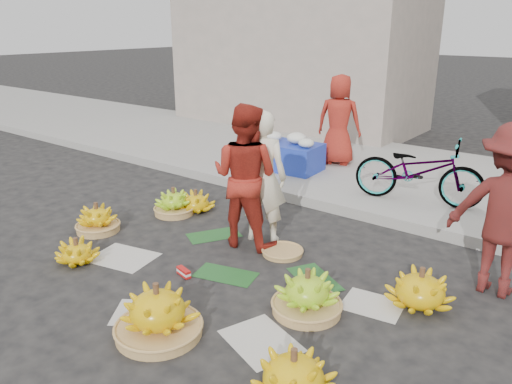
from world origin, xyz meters
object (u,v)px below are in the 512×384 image
Objects in this scene: banana_bunch_0 at (97,219)px; banana_bunch_4 at (307,294)px; bicycle at (419,171)px; vendor_cream at (262,177)px; flower_table at (288,154)px.

banana_bunch_4 reaches higher than banana_bunch_0.
vendor_cream is at bearing 141.41° from bicycle.
flower_table reaches higher than banana_bunch_4.
bicycle is at bearing 47.77° from banana_bunch_0.
bicycle is (-0.19, 3.22, 0.40)m from banana_bunch_4.
banana_bunch_0 is 3.14m from banana_bunch_4.
banana_bunch_0 is 2.22m from vendor_cream.
banana_bunch_4 is at bearing -56.71° from flower_table.
bicycle is (2.39, -0.28, 0.20)m from flower_table.
flower_table reaches higher than banana_bunch_0.
vendor_cream is (1.83, 1.09, 0.64)m from banana_bunch_0.
banana_bunch_0 is 0.33× the size of vendor_cream.
vendor_cream is (-1.31, 1.06, 0.62)m from banana_bunch_4.
bicycle is at bearing -139.08° from vendor_cream.
vendor_cream reaches higher than banana_bunch_0.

